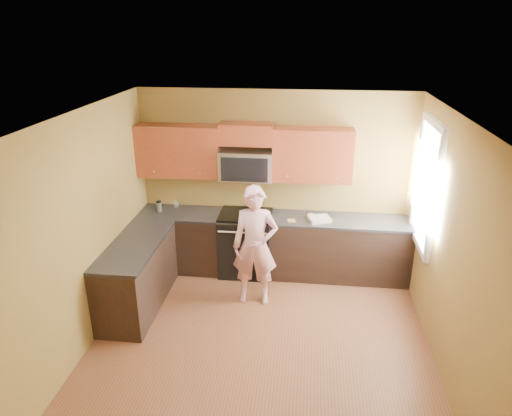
# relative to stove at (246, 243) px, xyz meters

# --- Properties ---
(floor) EXTENTS (4.00, 4.00, 0.00)m
(floor) POSITION_rel_stove_xyz_m (0.40, -1.68, -0.47)
(floor) COLOR brown
(floor) RESTS_ON ground
(ceiling) EXTENTS (4.00, 4.00, 0.00)m
(ceiling) POSITION_rel_stove_xyz_m (0.40, -1.68, 2.23)
(ceiling) COLOR white
(ceiling) RESTS_ON ground
(wall_back) EXTENTS (4.00, 0.00, 4.00)m
(wall_back) POSITION_rel_stove_xyz_m (0.40, 0.32, 0.88)
(wall_back) COLOR brown
(wall_back) RESTS_ON ground
(wall_front) EXTENTS (4.00, 0.00, 4.00)m
(wall_front) POSITION_rel_stove_xyz_m (0.40, -3.67, 0.88)
(wall_front) COLOR brown
(wall_front) RESTS_ON ground
(wall_left) EXTENTS (0.00, 4.00, 4.00)m
(wall_left) POSITION_rel_stove_xyz_m (-1.60, -1.68, 0.88)
(wall_left) COLOR brown
(wall_left) RESTS_ON ground
(wall_right) EXTENTS (0.00, 4.00, 4.00)m
(wall_right) POSITION_rel_stove_xyz_m (2.40, -1.68, 0.88)
(wall_right) COLOR brown
(wall_right) RESTS_ON ground
(cabinet_back_run) EXTENTS (4.00, 0.60, 0.88)m
(cabinet_back_run) POSITION_rel_stove_xyz_m (0.40, 0.02, -0.03)
(cabinet_back_run) COLOR black
(cabinet_back_run) RESTS_ON floor
(cabinet_left_run) EXTENTS (0.60, 1.60, 0.88)m
(cabinet_left_run) POSITION_rel_stove_xyz_m (-1.30, -1.08, -0.03)
(cabinet_left_run) COLOR black
(cabinet_left_run) RESTS_ON floor
(countertop_back) EXTENTS (4.00, 0.62, 0.04)m
(countertop_back) POSITION_rel_stove_xyz_m (0.40, 0.01, 0.43)
(countertop_back) COLOR black
(countertop_back) RESTS_ON cabinet_back_run
(countertop_left) EXTENTS (0.62, 1.60, 0.04)m
(countertop_left) POSITION_rel_stove_xyz_m (-1.29, -1.08, 0.43)
(countertop_left) COLOR black
(countertop_left) RESTS_ON cabinet_left_run
(stove) EXTENTS (0.76, 0.65, 0.95)m
(stove) POSITION_rel_stove_xyz_m (0.00, 0.00, 0.00)
(stove) COLOR black
(stove) RESTS_ON floor
(microwave) EXTENTS (0.76, 0.40, 0.42)m
(microwave) POSITION_rel_stove_xyz_m (0.00, 0.12, 0.97)
(microwave) COLOR silver
(microwave) RESTS_ON wall_back
(upper_cab_left) EXTENTS (1.22, 0.33, 0.75)m
(upper_cab_left) POSITION_rel_stove_xyz_m (-0.99, 0.16, 0.97)
(upper_cab_left) COLOR brown
(upper_cab_left) RESTS_ON wall_back
(upper_cab_right) EXTENTS (1.12, 0.33, 0.75)m
(upper_cab_right) POSITION_rel_stove_xyz_m (0.94, 0.16, 0.97)
(upper_cab_right) COLOR brown
(upper_cab_right) RESTS_ON wall_back
(upper_cab_over_mw) EXTENTS (0.76, 0.33, 0.30)m
(upper_cab_over_mw) POSITION_rel_stove_xyz_m (0.00, 0.16, 1.62)
(upper_cab_over_mw) COLOR brown
(upper_cab_over_mw) RESTS_ON wall_back
(window) EXTENTS (0.06, 1.06, 1.66)m
(window) POSITION_rel_stove_xyz_m (2.38, -0.48, 1.17)
(window) COLOR white
(window) RESTS_ON wall_right
(woman) EXTENTS (0.61, 0.41, 1.64)m
(woman) POSITION_rel_stove_xyz_m (0.24, -0.78, 0.35)
(woman) COLOR pink
(woman) RESTS_ON floor
(frying_pan) EXTENTS (0.33, 0.53, 0.07)m
(frying_pan) POSITION_rel_stove_xyz_m (0.09, -0.26, 0.47)
(frying_pan) COLOR black
(frying_pan) RESTS_ON stove
(butter_tub) EXTENTS (0.14, 0.14, 0.10)m
(butter_tub) POSITION_rel_stove_xyz_m (0.28, 0.03, 0.45)
(butter_tub) COLOR yellow
(butter_tub) RESTS_ON countertop_back
(toast_slice) EXTENTS (0.13, 0.13, 0.01)m
(toast_slice) POSITION_rel_stove_xyz_m (0.68, -0.13, 0.45)
(toast_slice) COLOR #B27F47
(toast_slice) RESTS_ON countertop_back
(napkin_a) EXTENTS (0.11, 0.12, 0.06)m
(napkin_a) POSITION_rel_stove_xyz_m (0.17, -0.21, 0.48)
(napkin_a) COLOR silver
(napkin_a) RESTS_ON countertop_back
(napkin_b) EXTENTS (0.16, 0.16, 0.07)m
(napkin_b) POSITION_rel_stove_xyz_m (0.95, 0.02, 0.48)
(napkin_b) COLOR silver
(napkin_b) RESTS_ON countertop_back
(dish_towel) EXTENTS (0.36, 0.33, 0.05)m
(dish_towel) POSITION_rel_stove_xyz_m (1.08, -0.06, 0.47)
(dish_towel) COLOR white
(dish_towel) RESTS_ON countertop_back
(travel_mug) EXTENTS (0.09, 0.09, 0.17)m
(travel_mug) POSITION_rel_stove_xyz_m (-1.31, 0.01, 0.44)
(travel_mug) COLOR silver
(travel_mug) RESTS_ON countertop_back
(glass_a) EXTENTS (0.09, 0.09, 0.12)m
(glass_a) POSITION_rel_stove_xyz_m (-1.10, 0.22, 0.51)
(glass_a) COLOR silver
(glass_a) RESTS_ON countertop_back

